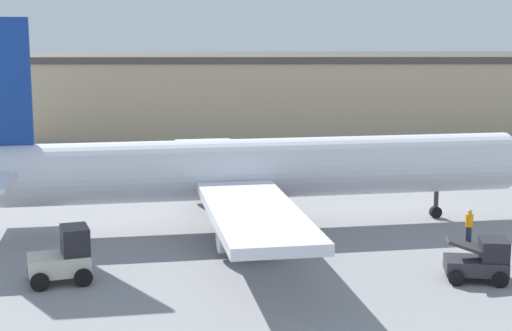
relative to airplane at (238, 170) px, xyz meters
name	(u,v)px	position (x,y,z in m)	size (l,w,h in m)	color
ground_plane	(256,226)	(1.02, 0.16, -3.31)	(400.00, 400.00, 0.00)	gray
terminal_building	(385,92)	(15.83, 42.46, 0.87)	(77.03, 17.63, 8.34)	tan
airplane	(238,170)	(0.00, 0.00, 0.00)	(36.86, 29.83, 11.79)	silver
ground_crew_worker	(469,225)	(12.25, -3.55, -2.35)	(0.40, 0.40, 1.80)	#1E2338
baggage_tug	(64,257)	(-7.71, -9.73, -2.17)	(3.22, 2.89, 2.50)	beige
belt_loader_truck	(481,260)	(10.98, -9.84, -2.37)	(2.92, 2.36, 1.94)	#2D2D33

